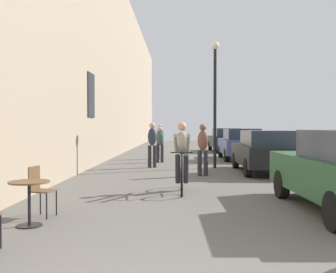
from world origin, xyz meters
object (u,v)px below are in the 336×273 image
pedestrian_far (160,142)px  parked_car_fourth (225,139)px  pedestrian_near (203,147)px  parked_car_second (264,151)px  pedestrian_furthest (160,139)px  street_lamp (215,88)px  cafe_table_mid (29,194)px  cafe_chair_mid_toward_street (39,187)px  parked_car_third (240,144)px  cyclist_on_bicycle (182,159)px  pedestrian_mid (152,142)px

pedestrian_far → parked_car_fourth: size_ratio=0.37×
pedestrian_near → parked_car_second: bearing=22.6°
pedestrian_furthest → street_lamp: street_lamp is taller
pedestrian_furthest → parked_car_second: pedestrian_furthest is taller
pedestrian_furthest → parked_car_fourth: pedestrian_furthest is taller
cafe_table_mid → cafe_chair_mid_toward_street: bearing=96.4°
pedestrian_near → parked_car_third: (2.23, 6.42, -0.17)m
parked_car_third → parked_car_fourth: (0.04, 6.31, 0.00)m
cyclist_on_bicycle → pedestrian_furthest: size_ratio=1.01×
cyclist_on_bicycle → pedestrian_mid: pedestrian_mid is taller
pedestrian_mid → pedestrian_furthest: bearing=88.5°
cafe_chair_mid_toward_street → parked_car_third: (5.49, 12.31, 0.27)m
cafe_table_mid → parked_car_third: bearing=67.3°
cafe_chair_mid_toward_street → parked_car_third: parked_car_third is taller
cafe_chair_mid_toward_street → parked_car_fourth: bearing=73.4°
street_lamp → pedestrian_near: bearing=-104.2°
pedestrian_far → parked_car_fourth: 8.84m
pedestrian_near → pedestrian_mid: size_ratio=0.96×
pedestrian_far → parked_car_fourth: bearing=63.9°
cafe_table_mid → parked_car_third: (5.42, 12.97, 0.26)m
cafe_chair_mid_toward_street → pedestrian_far: 10.81m
cafe_table_mid → cafe_chair_mid_toward_street: size_ratio=0.81×
cyclist_on_bicycle → pedestrian_furthest: bearing=95.7°
cafe_table_mid → pedestrian_near: size_ratio=0.43×
cafe_table_mid → pedestrian_far: pedestrian_far is taller
cyclist_on_bicycle → street_lamp: size_ratio=0.36×
pedestrian_far → parked_car_third: bearing=22.9°
parked_car_second → pedestrian_near: bearing=-157.4°
pedestrian_mid → pedestrian_furthest: (0.12, 4.32, -0.01)m
cyclist_on_bicycle → parked_car_third: (2.94, 9.55, -0.02)m
pedestrian_far → pedestrian_furthest: 2.08m
parked_car_second → pedestrian_far: bearing=134.5°
cafe_chair_mid_toward_street → parked_car_second: 8.72m
pedestrian_far → parked_car_second: (3.81, -3.88, -0.14)m
pedestrian_near → cafe_chair_mid_toward_street: bearing=-119.0°
pedestrian_furthest → parked_car_third: (3.93, -0.46, -0.20)m
cafe_chair_mid_toward_street → parked_car_second: parked_car_second is taller
parked_car_second → parked_car_third: parked_car_third is taller
pedestrian_far → parked_car_second: bearing=-45.5°
parked_car_third → pedestrian_mid: bearing=-136.4°
cafe_chair_mid_toward_street → pedestrian_near: pedestrian_near is taller
parked_car_third → cafe_table_mid: bearing=-112.7°
pedestrian_near → parked_car_fourth: (2.28, 12.73, -0.16)m
cafe_chair_mid_toward_street → cafe_table_mid: bearing=-83.6°
cafe_chair_mid_toward_street → cyclist_on_bicycle: bearing=47.2°
pedestrian_near → parked_car_second: (2.19, 0.91, -0.19)m
pedestrian_mid → street_lamp: bearing=-1.8°
cafe_table_mid → pedestrian_furthest: pedestrian_furthest is taller
cyclist_on_bicycle → pedestrian_far: bearing=96.5°
parked_car_fourth → pedestrian_mid: bearing=-111.9°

